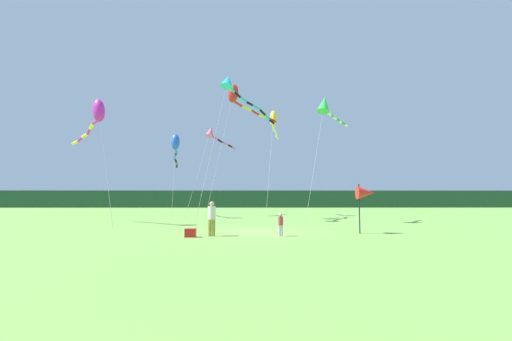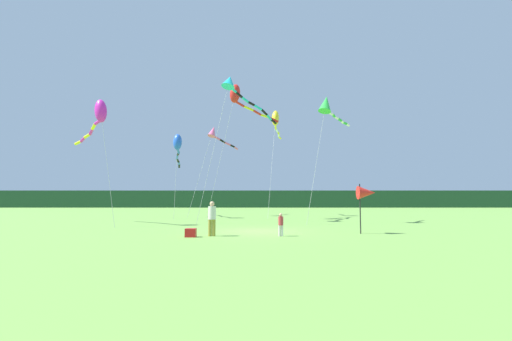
# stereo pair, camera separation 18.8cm
# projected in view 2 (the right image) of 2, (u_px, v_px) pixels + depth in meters

# --- Properties ---
(ground_plane) EXTENTS (120.00, 120.00, 0.00)m
(ground_plane) POSITION_uv_depth(u_px,v_px,m) (256.00, 231.00, 18.75)
(ground_plane) COLOR #6B9E42
(distant_treeline) EXTENTS (108.00, 2.90, 3.11)m
(distant_treeline) POSITION_uv_depth(u_px,v_px,m) (255.00, 199.00, 63.73)
(distant_treeline) COLOR #1E4228
(distant_treeline) RESTS_ON ground
(person_adult) EXTENTS (0.36, 0.36, 1.66)m
(person_adult) POSITION_uv_depth(u_px,v_px,m) (210.00, 217.00, 16.46)
(person_adult) COLOR olive
(person_adult) RESTS_ON ground
(person_child) EXTENTS (0.24, 0.24, 1.09)m
(person_child) POSITION_uv_depth(u_px,v_px,m) (279.00, 223.00, 16.40)
(person_child) COLOR silver
(person_child) RESTS_ON ground
(cooler_box) EXTENTS (0.50, 0.37, 0.40)m
(cooler_box) POSITION_uv_depth(u_px,v_px,m) (189.00, 233.00, 16.01)
(cooler_box) COLOR red
(cooler_box) RESTS_ON ground
(banner_flag_pole) EXTENTS (0.90, 0.70, 2.55)m
(banner_flag_pole) POSITION_uv_depth(u_px,v_px,m) (365.00, 193.00, 17.68)
(banner_flag_pole) COLOR black
(banner_flag_pole) RESTS_ON ground
(kite_magenta) EXTENTS (5.37, 5.11, 8.55)m
(kite_magenta) POSITION_uv_depth(u_px,v_px,m) (97.00, 115.00, 23.35)
(kite_magenta) COLOR #B2B2B2
(kite_magenta) RESTS_ON ground
(kite_green) EXTENTS (4.24, 4.28, 9.49)m
(kite_green) POSITION_uv_depth(u_px,v_px,m) (325.00, 106.00, 25.54)
(kite_green) COLOR #B2B2B2
(kite_green) RESTS_ON ground
(kite_blue) EXTENTS (1.48, 6.70, 7.65)m
(kite_blue) POSITION_uv_depth(u_px,v_px,m) (176.00, 145.00, 31.40)
(kite_blue) COLOR #B2B2B2
(kite_blue) RESTS_ON ground
(kite_yellow) EXTENTS (1.84, 8.19, 10.79)m
(kite_yellow) POSITION_uv_depth(u_px,v_px,m) (274.00, 120.00, 34.90)
(kite_yellow) COLOR #B2B2B2
(kite_yellow) RESTS_ON ground
(kite_red) EXTENTS (6.12, 4.26, 11.74)m
(kite_red) POSITION_uv_depth(u_px,v_px,m) (237.00, 96.00, 29.88)
(kite_red) COLOR #B2B2B2
(kite_red) RESTS_ON ground
(kite_cyan) EXTENTS (6.08, 7.81, 11.50)m
(kite_cyan) POSITION_uv_depth(u_px,v_px,m) (233.00, 87.00, 27.37)
(kite_cyan) COLOR #B2B2B2
(kite_cyan) RESTS_ON ground
(kite_rainbow) EXTENTS (4.35, 6.29, 9.22)m
(kite_rainbow) POSITION_uv_depth(u_px,v_px,m) (214.00, 134.00, 35.09)
(kite_rainbow) COLOR #B2B2B2
(kite_rainbow) RESTS_ON ground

